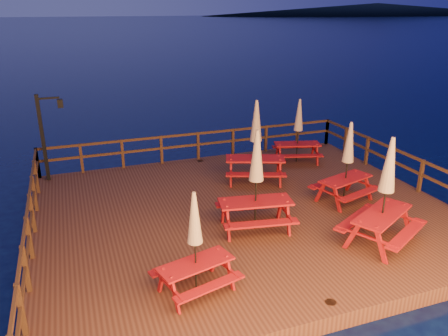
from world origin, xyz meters
The scene contains 12 objects.
ground centered at (0.00, 0.00, 0.00)m, with size 500.00×500.00×0.00m, color black.
deck centered at (0.00, 0.00, 0.20)m, with size 12.00×10.00×0.40m, color #442116.
deck_piles centered at (0.00, 0.00, -0.30)m, with size 11.44×9.44×1.40m.
railing centered at (0.00, 1.78, 1.16)m, with size 11.80×9.75×1.10m.
lamp_post centered at (-5.39, 4.55, 2.20)m, with size 0.85×0.18×3.00m.
headland_right centered at (185.00, 230.00, 3.50)m, with size 230.40×86.40×7.00m, color black.
picnic_table_0 centered at (-2.49, -3.28, 1.59)m, with size 1.89×1.69×2.30m.
picnic_table_1 centered at (2.50, -2.95, 1.86)m, with size 2.50×2.36×2.82m.
picnic_table_2 centered at (3.51, 3.26, 1.68)m, with size 2.05×1.84×2.46m.
picnic_table_3 centered at (1.17, 1.97, 1.88)m, with size 2.44×2.23×2.84m.
picnic_table_4 centered at (3.14, -0.45, 1.71)m, with size 2.10×1.89×2.52m.
picnic_table_5 centered at (-0.21, -1.18, 1.85)m, with size 2.19×1.91×2.79m.
Camera 1 is at (-4.60, -10.84, 6.15)m, focal length 35.00 mm.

